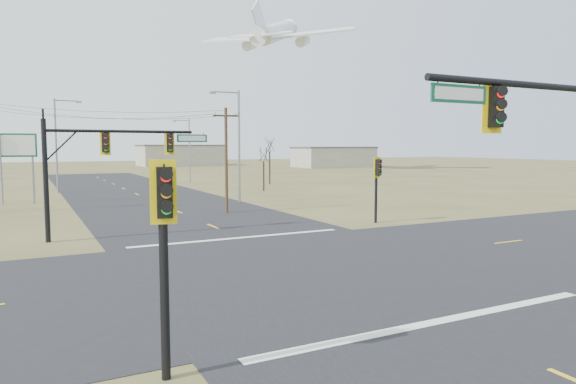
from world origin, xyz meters
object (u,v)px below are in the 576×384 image
object	(u,v)px
mast_arm_far	(109,153)
pedestal_signal_ne	(378,174)
bare_tree_d	(270,144)
highway_sign	(17,154)
streetlight_a	(237,140)
utility_pole_near	(226,158)
bare_tree_c	(264,154)
streetlight_b	(188,147)
pedestal_signal_sw	(164,223)
streetlight_c	(58,140)

from	to	relation	value
mast_arm_far	pedestal_signal_ne	size ratio (longest dim) A/B	2.04
bare_tree_d	pedestal_signal_ne	bearing A→B (deg)	-103.74
highway_sign	bare_tree_d	size ratio (longest dim) A/B	0.93
mast_arm_far	streetlight_a	size ratio (longest dim) A/B	0.90
utility_pole_near	bare_tree_c	xyz separation A→B (m)	(10.30, 15.91, -0.01)
streetlight_b	bare_tree_c	size ratio (longest dim) A/B	1.64
highway_sign	streetlight_a	distance (m)	18.86
streetlight_b	bare_tree_c	bearing A→B (deg)	-66.11
streetlight_b	pedestal_signal_sw	bearing A→B (deg)	-95.61
streetlight_c	bare_tree_c	distance (m)	21.68
utility_pole_near	bare_tree_d	xyz separation A→B (m)	(15.27, 24.89, 1.12)
mast_arm_far	bare_tree_c	bearing A→B (deg)	73.49
streetlight_b	streetlight_c	xyz separation A→B (m)	(-16.68, -9.40, 0.75)
mast_arm_far	highway_sign	size ratio (longest dim) A/B	1.45
mast_arm_far	utility_pole_near	bearing A→B (deg)	60.62
bare_tree_c	pedestal_signal_ne	bearing A→B (deg)	-97.68
bare_tree_c	bare_tree_d	xyz separation A→B (m)	(4.96, 8.98, 1.12)
mast_arm_far	streetlight_a	distance (m)	17.81
pedestal_signal_sw	bare_tree_c	bearing A→B (deg)	75.86
mast_arm_far	bare_tree_c	size ratio (longest dim) A/B	1.68
streetlight_a	streetlight_c	xyz separation A→B (m)	(-13.29, 17.14, 0.08)
utility_pole_near	highway_sign	distance (m)	19.55
highway_sign	bare_tree_d	world-z (taller)	bare_tree_d
pedestal_signal_sw	streetlight_b	xyz separation A→B (m)	(17.41, 57.93, 1.41)
pedestal_signal_sw	utility_pole_near	distance (m)	27.73
streetlight_b	utility_pole_near	bearing A→B (deg)	-90.33
streetlight_c	bare_tree_c	size ratio (longest dim) A/B	1.89
mast_arm_far	pedestal_signal_ne	xyz separation A→B (m)	(16.17, -2.46, -1.48)
mast_arm_far	streetlight_c	distance (m)	29.88
streetlight_a	streetlight_b	bearing A→B (deg)	87.57
mast_arm_far	pedestal_signal_sw	bearing A→B (deg)	-70.64
mast_arm_far	pedestal_signal_ne	world-z (taller)	mast_arm_far
pedestal_signal_sw	bare_tree_c	distance (m)	46.52
mast_arm_far	utility_pole_near	xyz separation A→B (m)	(9.27, 6.84, -0.52)
bare_tree_c	bare_tree_d	bearing A→B (deg)	61.07
pedestal_signal_sw	highway_sign	bearing A→B (deg)	107.43
utility_pole_near	streetlight_c	bearing A→B (deg)	113.73
highway_sign	streetlight_b	bearing A→B (deg)	48.92
streetlight_a	streetlight_c	world-z (taller)	streetlight_c
pedestal_signal_ne	pedestal_signal_sw	world-z (taller)	pedestal_signal_sw
pedestal_signal_sw	streetlight_a	bearing A→B (deg)	78.84
bare_tree_c	bare_tree_d	world-z (taller)	bare_tree_d
mast_arm_far	highway_sign	bearing A→B (deg)	127.03
mast_arm_far	highway_sign	distance (m)	21.07
highway_sign	pedestal_signal_ne	bearing A→B (deg)	-41.27
streetlight_c	highway_sign	bearing A→B (deg)	-94.20
utility_pole_near	streetlight_b	xyz separation A→B (m)	(6.56, 32.42, 0.71)
utility_pole_near	highway_sign	size ratio (longest dim) A/B	1.29
streetlight_c	bare_tree_d	distance (m)	25.46
utility_pole_near	highway_sign	xyz separation A→B (m)	(-13.95, 13.70, 0.18)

